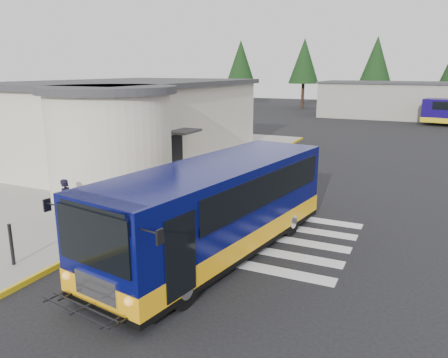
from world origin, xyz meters
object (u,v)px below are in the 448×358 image
at_px(pedestrian_a, 67,201).
at_px(pedestrian_b, 92,183).
at_px(transit_bus, 217,212).
at_px(bollard, 11,244).

xyz_separation_m(pedestrian_a, pedestrian_b, (-0.71, 2.10, 0.10)).
relative_size(transit_bus, pedestrian_a, 6.45).
height_order(transit_bus, pedestrian_b, transit_bus).
bearing_deg(pedestrian_b, bollard, -14.61).
height_order(transit_bus, pedestrian_a, transit_bus).
xyz_separation_m(pedestrian_b, bollard, (1.96, -5.55, -0.29)).
distance_m(transit_bus, pedestrian_a, 6.09).
relative_size(transit_bus, pedestrian_b, 5.73).
height_order(pedestrian_a, bollard, pedestrian_a).
height_order(transit_bus, bollard, transit_bus).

